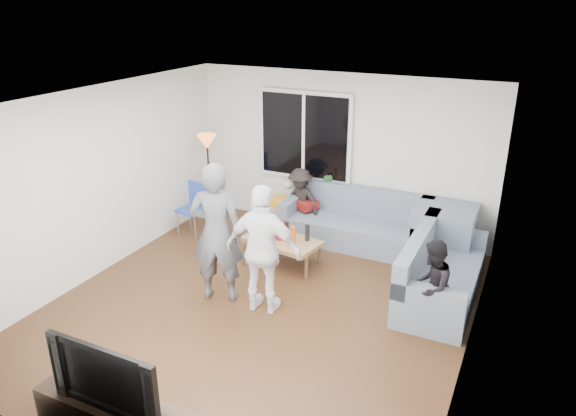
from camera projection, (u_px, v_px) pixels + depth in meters
The scene contains 31 objects.
floor at pixel (261, 307), 6.83m from camera, with size 5.00×5.50×0.04m, color #56351C.
ceiling at pixel (256, 100), 5.86m from camera, with size 5.00×5.50×0.04m, color white.
wall_back at pixel (340, 154), 8.66m from camera, with size 5.00×0.04×2.60m, color silver.
wall_front at pixel (82, 337), 4.03m from camera, with size 5.00×0.04×2.60m, color silver.
wall_left at pixel (98, 182), 7.36m from camera, with size 0.04×5.50×2.60m, color silver.
wall_right at pixel (480, 253), 5.33m from camera, with size 0.04×5.50×2.60m, color silver.
window_frame at pixel (305, 136), 8.75m from camera, with size 1.62×0.06×1.47m, color white.
window_glass at pixel (304, 136), 8.71m from camera, with size 1.50×0.02×1.35m, color black.
window_mullion at pixel (304, 137), 8.70m from camera, with size 0.05×0.03×1.35m, color white.
radiator at pixel (303, 207), 9.17m from camera, with size 1.30×0.12×0.62m, color silver.
potted_plant at pixel (327, 184), 8.79m from camera, with size 0.20×0.16×0.36m, color #275E25.
vase at pixel (288, 184), 9.11m from camera, with size 0.16×0.16×0.17m, color silver.
sofa_back_section at pixel (354, 219), 8.39m from camera, with size 2.30×0.85×0.85m, color slate, non-canonical shape.
sofa_right_section at pixel (443, 268), 6.87m from camera, with size 0.85×2.00×0.85m, color slate, non-canonical shape.
sofa_corner at pixel (443, 235), 7.83m from camera, with size 0.85×0.85×0.85m, color slate.
cushion_yellow at pixel (283, 202), 8.84m from camera, with size 0.38×0.32×0.14m, color gold.
cushion_red at pixel (306, 204), 8.75m from camera, with size 0.36×0.30×0.13m, color maroon.
coffee_table at pixel (282, 252), 7.83m from camera, with size 1.10×0.60×0.40m, color #AB8553.
pitcher at pixel (281, 233), 7.74m from camera, with size 0.17×0.17×0.17m, color maroon.
side_chair at pixel (192, 210), 8.71m from camera, with size 0.40×0.40×0.86m, color #253FA0, non-canonical shape.
floor_lamp at pixel (209, 180), 9.03m from camera, with size 0.32×0.32×1.56m, color orange, non-canonical shape.
player_left at pixel (217, 233), 6.69m from camera, with size 0.67×0.44×1.85m, color #4C4D51.
player_right at pixel (263, 250), 6.46m from camera, with size 0.97×0.40×1.65m, color white.
spectator_right at pixel (431, 287), 6.15m from camera, with size 0.55×0.43×1.14m, color black.
spectator_back at pixel (300, 201), 8.75m from camera, with size 0.72×0.41×1.11m, color black.
television at pixel (113, 372), 4.47m from camera, with size 1.11×0.15×0.64m, color black.
bottle_d at pixel (293, 236), 7.52m from camera, with size 0.07×0.07×0.28m, color #FF5916.
bottle_b at pixel (271, 233), 7.65m from camera, with size 0.08×0.08×0.24m, color green.
bottle_a at pixel (267, 227), 7.87m from camera, with size 0.07×0.07×0.24m, color orange.
bottle_e at pixel (307, 233), 7.67m from camera, with size 0.07×0.07×0.24m, color black.
bottle_c at pixel (287, 229), 7.81m from camera, with size 0.07×0.07×0.22m, color black.
Camera 1 is at (2.86, -5.14, 3.69)m, focal length 33.36 mm.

